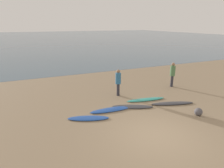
% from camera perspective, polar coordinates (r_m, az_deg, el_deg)
% --- Properties ---
extents(ground_plane, '(120.00, 120.00, 0.20)m').
position_cam_1_polar(ground_plane, '(17.41, -7.48, 1.23)').
color(ground_plane, '#8C7559').
rests_on(ground_plane, ground).
extents(ocean_water, '(140.00, 100.00, 0.01)m').
position_cam_1_polar(ocean_water, '(68.03, -20.73, 11.81)').
color(ocean_water, '#475B6B').
rests_on(ocean_water, ground).
extents(surfboard_0, '(2.07, 1.26, 0.08)m').
position_cam_1_polar(surfboard_0, '(10.16, -6.59, -9.41)').
color(surfboard_0, '#1E479E').
rests_on(surfboard_0, ground).
extents(surfboard_1, '(2.38, 0.70, 0.09)m').
position_cam_1_polar(surfboard_1, '(11.02, -0.18, -7.11)').
color(surfboard_1, '#1E479E').
rests_on(surfboard_1, ground).
extents(surfboard_2, '(2.28, 1.47, 0.08)m').
position_cam_1_polar(surfboard_2, '(11.46, 5.73, -6.27)').
color(surfboard_2, '#333338').
rests_on(surfboard_2, ground).
extents(surfboard_3, '(2.45, 0.83, 0.08)m').
position_cam_1_polar(surfboard_3, '(12.57, 9.37, -4.28)').
color(surfboard_3, teal).
rests_on(surfboard_3, ground).
extents(surfboard_4, '(2.53, 1.22, 0.09)m').
position_cam_1_polar(surfboard_4, '(12.33, 16.43, -5.17)').
color(surfboard_4, '#333338').
rests_on(surfboard_4, ground).
extents(person_0, '(0.36, 0.36, 1.78)m').
position_cam_1_polar(person_0, '(15.38, 16.48, 3.04)').
color(person_0, '#2D2D38').
rests_on(person_0, ground).
extents(person_1, '(0.34, 0.34, 1.70)m').
position_cam_1_polar(person_1, '(12.91, 1.73, 1.01)').
color(person_1, '#2D2D38').
rests_on(person_1, ground).
extents(beach_rock_near, '(0.40, 0.40, 0.40)m').
position_cam_1_polar(beach_rock_near, '(11.24, 22.87, -7.13)').
color(beach_rock_near, '#4F4C51').
rests_on(beach_rock_near, ground).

